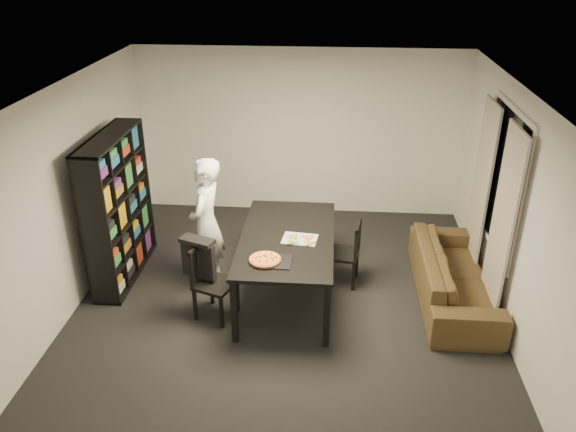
# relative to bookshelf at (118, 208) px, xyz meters

# --- Properties ---
(room) EXTENTS (5.01, 5.51, 2.61)m
(room) POSITION_rel_bookshelf_xyz_m (2.16, -0.60, 0.35)
(room) COLOR black
(room) RESTS_ON ground
(window_pane) EXTENTS (0.02, 1.40, 1.60)m
(window_pane) POSITION_rel_bookshelf_xyz_m (4.64, -0.00, 0.55)
(window_pane) COLOR black
(window_pane) RESTS_ON room
(window_frame) EXTENTS (0.03, 1.52, 1.72)m
(window_frame) POSITION_rel_bookshelf_xyz_m (4.64, -0.00, 0.55)
(window_frame) COLOR white
(window_frame) RESTS_ON room
(curtain_left) EXTENTS (0.03, 0.70, 2.25)m
(curtain_left) POSITION_rel_bookshelf_xyz_m (4.56, -0.52, 0.20)
(curtain_left) COLOR #BAAF9F
(curtain_left) RESTS_ON room
(curtain_right) EXTENTS (0.03, 0.70, 2.25)m
(curtain_right) POSITION_rel_bookshelf_xyz_m (4.56, 0.52, 0.20)
(curtain_right) COLOR #BAAF9F
(curtain_right) RESTS_ON room
(bookshelf) EXTENTS (0.35, 1.50, 1.90)m
(bookshelf) POSITION_rel_bookshelf_xyz_m (0.00, 0.00, 0.00)
(bookshelf) COLOR black
(bookshelf) RESTS_ON room
(dining_table) EXTENTS (1.10, 1.98, 0.83)m
(dining_table) POSITION_rel_bookshelf_xyz_m (2.17, -0.35, -0.20)
(dining_table) COLOR black
(dining_table) RESTS_ON room
(chair_left) EXTENTS (0.54, 0.54, 0.90)m
(chair_left) POSITION_rel_bookshelf_xyz_m (1.30, -0.79, -0.44)
(chair_left) COLOR black
(chair_left) RESTS_ON room
(chair_right) EXTENTS (0.46, 0.46, 0.86)m
(chair_right) POSITION_rel_bookshelf_xyz_m (2.92, 0.01, -0.46)
(chair_right) COLOR black
(chair_right) RESTS_ON room
(draped_jacket) EXTENTS (0.43, 0.31, 0.50)m
(draped_jacket) POSITION_rel_bookshelf_xyz_m (1.18, -0.75, -0.21)
(draped_jacket) COLOR black
(draped_jacket) RESTS_ON chair_left
(person) EXTENTS (0.46, 0.66, 1.70)m
(person) POSITION_rel_bookshelf_xyz_m (1.15, -0.15, -0.10)
(person) COLOR white
(person) RESTS_ON room
(baking_tray) EXTENTS (0.41, 0.34, 0.01)m
(baking_tray) POSITION_rel_bookshelf_xyz_m (2.06, -0.93, -0.12)
(baking_tray) COLOR black
(baking_tray) RESTS_ON dining_table
(pepperoni_pizza) EXTENTS (0.35, 0.35, 0.03)m
(pepperoni_pizza) POSITION_rel_bookshelf_xyz_m (1.97, -0.94, -0.10)
(pepperoni_pizza) COLOR #AF6032
(pepperoni_pizza) RESTS_ON dining_table
(kitchen_towel) EXTENTS (0.43, 0.34, 0.01)m
(kitchen_towel) POSITION_rel_bookshelf_xyz_m (2.32, -0.40, -0.12)
(kitchen_towel) COLOR white
(kitchen_towel) RESTS_ON dining_table
(pizza_slices) EXTENTS (0.42, 0.38, 0.01)m
(pizza_slices) POSITION_rel_bookshelf_xyz_m (2.33, -0.43, -0.11)
(pizza_slices) COLOR gold
(pizza_slices) RESTS_ON dining_table
(sofa) EXTENTS (0.83, 2.13, 0.62)m
(sofa) POSITION_rel_bookshelf_xyz_m (4.20, -0.22, -0.64)
(sofa) COLOR #3C2F18
(sofa) RESTS_ON room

